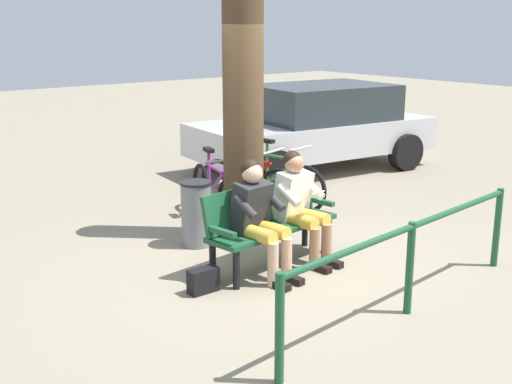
{
  "coord_description": "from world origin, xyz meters",
  "views": [
    {
      "loc": [
        4.35,
        5.03,
        2.54
      ],
      "look_at": [
        0.08,
        -0.3,
        0.75
      ],
      "focal_mm": 46.06,
      "sensor_mm": 36.0,
      "label": 1
    }
  ],
  "objects_px": {
    "person_reading": "(300,201)",
    "litter_bin": "(196,214)",
    "bicycle_black": "(277,181)",
    "tree_trunk": "(243,89)",
    "bicycle_orange": "(249,185)",
    "parked_car": "(315,125)",
    "handbag": "(203,280)",
    "bicycle_red": "(214,194)",
    "person_companion": "(258,213)",
    "bench": "(268,218)"
  },
  "relations": [
    {
      "from": "bicycle_red",
      "to": "bench",
      "type": "bearing_deg",
      "value": 0.28
    },
    {
      "from": "bicycle_red",
      "to": "parked_car",
      "type": "xyz_separation_m",
      "value": [
        -3.17,
        -1.43,
        0.41
      ]
    },
    {
      "from": "bicycle_red",
      "to": "bicycle_orange",
      "type": "bearing_deg",
      "value": 114.11
    },
    {
      "from": "person_companion",
      "to": "parked_car",
      "type": "relative_size",
      "value": 0.27
    },
    {
      "from": "bench",
      "to": "tree_trunk",
      "type": "xyz_separation_m",
      "value": [
        -0.39,
        -0.94,
        1.26
      ]
    },
    {
      "from": "person_reading",
      "to": "tree_trunk",
      "type": "distance_m",
      "value": 1.53
    },
    {
      "from": "handbag",
      "to": "litter_bin",
      "type": "bearing_deg",
      "value": -121.08
    },
    {
      "from": "bicycle_orange",
      "to": "parked_car",
      "type": "bearing_deg",
      "value": 102.45
    },
    {
      "from": "handbag",
      "to": "bicycle_black",
      "type": "height_order",
      "value": "bicycle_black"
    },
    {
      "from": "bicycle_red",
      "to": "tree_trunk",
      "type": "bearing_deg",
      "value": 11.0
    },
    {
      "from": "bench",
      "to": "bicycle_red",
      "type": "xyz_separation_m",
      "value": [
        -0.45,
        -1.65,
        -0.15
      ]
    },
    {
      "from": "handbag",
      "to": "person_reading",
      "type": "bearing_deg",
      "value": -176.39
    },
    {
      "from": "tree_trunk",
      "to": "parked_car",
      "type": "bearing_deg",
      "value": -146.45
    },
    {
      "from": "tree_trunk",
      "to": "person_companion",
      "type": "bearing_deg",
      "value": 58.69
    },
    {
      "from": "person_companion",
      "to": "litter_bin",
      "type": "xyz_separation_m",
      "value": [
        -0.04,
        -1.19,
        -0.28
      ]
    },
    {
      "from": "person_reading",
      "to": "litter_bin",
      "type": "height_order",
      "value": "person_reading"
    },
    {
      "from": "bicycle_orange",
      "to": "parked_car",
      "type": "relative_size",
      "value": 0.37
    },
    {
      "from": "person_reading",
      "to": "handbag",
      "type": "distance_m",
      "value": 1.43
    },
    {
      "from": "handbag",
      "to": "bicycle_red",
      "type": "xyz_separation_m",
      "value": [
        -1.43,
        -1.85,
        0.24
      ]
    },
    {
      "from": "person_reading",
      "to": "handbag",
      "type": "bearing_deg",
      "value": -3.64
    },
    {
      "from": "litter_bin",
      "to": "bicycle_orange",
      "type": "relative_size",
      "value": 0.47
    },
    {
      "from": "person_reading",
      "to": "bicycle_black",
      "type": "distance_m",
      "value": 2.19
    },
    {
      "from": "person_reading",
      "to": "parked_car",
      "type": "distance_m",
      "value": 4.59
    },
    {
      "from": "bench",
      "to": "tree_trunk",
      "type": "distance_m",
      "value": 1.62
    },
    {
      "from": "person_reading",
      "to": "bicycle_red",
      "type": "distance_m",
      "value": 1.8
    },
    {
      "from": "tree_trunk",
      "to": "bicycle_red",
      "type": "xyz_separation_m",
      "value": [
        -0.06,
        -0.71,
        -1.41
      ]
    },
    {
      "from": "person_companion",
      "to": "bicycle_red",
      "type": "relative_size",
      "value": 0.74
    },
    {
      "from": "handbag",
      "to": "litter_bin",
      "type": "height_order",
      "value": "litter_bin"
    },
    {
      "from": "bicycle_orange",
      "to": "parked_car",
      "type": "xyz_separation_m",
      "value": [
        -2.52,
        -1.34,
        0.41
      ]
    },
    {
      "from": "person_companion",
      "to": "litter_bin",
      "type": "distance_m",
      "value": 1.22
    },
    {
      "from": "tree_trunk",
      "to": "parked_car",
      "type": "xyz_separation_m",
      "value": [
        -3.23,
        -2.14,
        -1.0
      ]
    },
    {
      "from": "bicycle_black",
      "to": "parked_car",
      "type": "height_order",
      "value": "parked_car"
    },
    {
      "from": "person_reading",
      "to": "handbag",
      "type": "xyz_separation_m",
      "value": [
        1.31,
        0.08,
        -0.54
      ]
    },
    {
      "from": "person_reading",
      "to": "litter_bin",
      "type": "xyz_separation_m",
      "value": [
        0.6,
        -1.1,
        -0.28
      ]
    },
    {
      "from": "person_companion",
      "to": "parked_car",
      "type": "height_order",
      "value": "parked_car"
    },
    {
      "from": "tree_trunk",
      "to": "bicycle_red",
      "type": "bearing_deg",
      "value": -94.65
    },
    {
      "from": "tree_trunk",
      "to": "bicycle_orange",
      "type": "xyz_separation_m",
      "value": [
        -0.7,
        -0.8,
        -1.41
      ]
    },
    {
      "from": "tree_trunk",
      "to": "bicycle_black",
      "type": "xyz_separation_m",
      "value": [
        -1.15,
        -0.73,
        -1.41
      ]
    },
    {
      "from": "litter_bin",
      "to": "bicycle_red",
      "type": "height_order",
      "value": "bicycle_red"
    },
    {
      "from": "parked_car",
      "to": "handbag",
      "type": "bearing_deg",
      "value": 42.34
    },
    {
      "from": "person_reading",
      "to": "bicycle_orange",
      "type": "relative_size",
      "value": 0.73
    },
    {
      "from": "bench",
      "to": "bicycle_orange",
      "type": "distance_m",
      "value": 2.07
    },
    {
      "from": "bench",
      "to": "person_companion",
      "type": "height_order",
      "value": "person_companion"
    },
    {
      "from": "litter_bin",
      "to": "parked_car",
      "type": "bearing_deg",
      "value": -151.65
    },
    {
      "from": "bench",
      "to": "litter_bin",
      "type": "relative_size",
      "value": 2.17
    },
    {
      "from": "litter_bin",
      "to": "bench",
      "type": "bearing_deg",
      "value": 104.98
    },
    {
      "from": "bench",
      "to": "parked_car",
      "type": "height_order",
      "value": "parked_car"
    },
    {
      "from": "bench",
      "to": "bicycle_black",
      "type": "bearing_deg",
      "value": -140.06
    },
    {
      "from": "person_reading",
      "to": "bicycle_orange",
      "type": "height_order",
      "value": "person_reading"
    },
    {
      "from": "litter_bin",
      "to": "bicycle_black",
      "type": "xyz_separation_m",
      "value": [
        -1.81,
        -0.69,
        -0.02
      ]
    }
  ]
}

